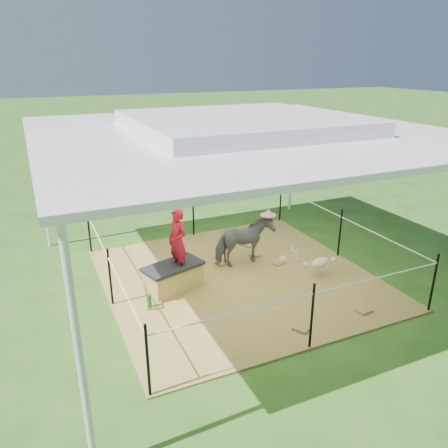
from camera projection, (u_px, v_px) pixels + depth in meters
name	position (u px, v px, depth m)	size (l,w,h in m)	color
ground	(238.00, 278.00, 7.94)	(90.00, 90.00, 0.00)	#2D5919
hay_patch	(238.00, 277.00, 7.93)	(4.60, 4.60, 0.03)	brown
canopy_tent	(239.00, 129.00, 6.99)	(6.30, 6.30, 2.90)	silver
rope_fence	(238.00, 246.00, 7.71)	(4.54, 4.54, 1.00)	black
straw_bale	(173.00, 279.00, 7.42)	(0.94, 0.47, 0.42)	#AF913F
dark_cloth	(173.00, 266.00, 7.34)	(1.00, 0.52, 0.05)	black
woman	(177.00, 236.00, 7.19)	(0.41, 0.27, 1.12)	red
green_bottle	(149.00, 302.00, 6.85)	(0.07, 0.07, 0.26)	#176928
pony	(244.00, 242.00, 8.25)	(0.51, 1.12, 0.94)	#535358
pink_hat	(245.00, 215.00, 8.06)	(0.29, 0.29, 0.14)	pink
foal	(320.00, 261.00, 7.90)	(1.01, 0.56, 0.56)	beige
trash_barrel	(254.00, 161.00, 14.93)	(0.62, 0.62, 0.96)	#162FAA
picnic_table_near	(182.00, 162.00, 15.29)	(1.76, 1.27, 0.74)	brown
picnic_table_far	(251.00, 149.00, 17.42)	(1.84, 1.33, 0.77)	brown
distant_person	(210.00, 159.00, 15.03)	(0.51, 0.40, 1.04)	blue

